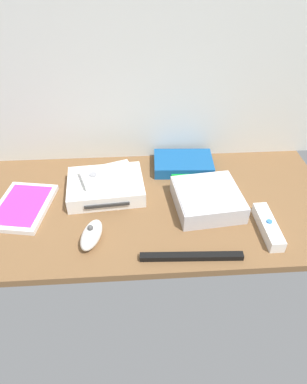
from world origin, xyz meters
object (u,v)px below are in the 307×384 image
game_console (106,187)px  remote_classic_pad (107,175)px  mini_computer (207,199)px  game_case (23,206)px  network_router (183,164)px  remote_nunchuk (92,235)px  sensor_bar (191,256)px  remote_wand (268,226)px

game_console → remote_classic_pad: bearing=56.2°
mini_computer → game_case: (-49.89, 2.49, -1.88)cm
network_router → remote_classic_pad: 25.02cm
game_console → remote_nunchuk: size_ratio=2.06×
remote_classic_pad → sensor_bar: size_ratio=0.67×
game_case → remote_nunchuk: (19.61, -13.34, 1.28)cm
remote_wand → remote_nunchuk: 43.79cm
network_router → remote_nunchuk: remote_nunchuk is taller
remote_nunchuk → remote_wand: bearing=15.6°
network_router → remote_wand: (17.61, -28.66, -0.19)cm
remote_wand → sensor_bar: bearing=-159.9°
game_console → remote_wand: game_console is taller
mini_computer → network_router: (-4.11, 18.41, -0.94)cm
remote_wand → game_case: bearing=167.9°
game_case → remote_nunchuk: remote_nunchuk is taller
network_router → remote_classic_pad: remote_classic_pad is taller
game_case → game_console: bearing=23.0°
sensor_bar → remote_nunchuk: bearing=165.7°
mini_computer → sensor_bar: bearing=-110.9°
mini_computer → sensor_bar: mini_computer is taller
game_console → remote_wand: size_ratio=1.50×
remote_classic_pad → sensor_bar: bearing=-71.8°
sensor_bar → remote_classic_pad: bearing=129.4°
remote_classic_pad → game_case: bearing=177.1°
mini_computer → sensor_bar: 19.38cm
remote_wand → remote_nunchuk: remote_nunchuk is taller
remote_wand → sensor_bar: 21.83cm
remote_classic_pad → sensor_bar: 33.89cm
network_router → remote_wand: size_ratio=1.25×
remote_classic_pad → sensor_bar: remote_classic_pad is taller
remote_nunchuk → game_case: bearing=160.6°
game_console → remote_classic_pad: remote_classic_pad is taller
game_case → remote_classic_pad: size_ratio=1.30×
remote_wand → network_router: bearing=120.9°
game_case → sensor_bar: size_ratio=0.88×
network_router → game_console: bearing=-152.4°
mini_computer → sensor_bar: (-6.89, -18.01, -1.94)cm
game_console → sensor_bar: bearing=-55.8°
network_router → remote_wand: 33.64cm
game_case → network_router: size_ratio=1.13×
game_case → remote_classic_pad: remote_classic_pad is taller
game_case → remote_wand: (63.39, -12.74, 0.75)cm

